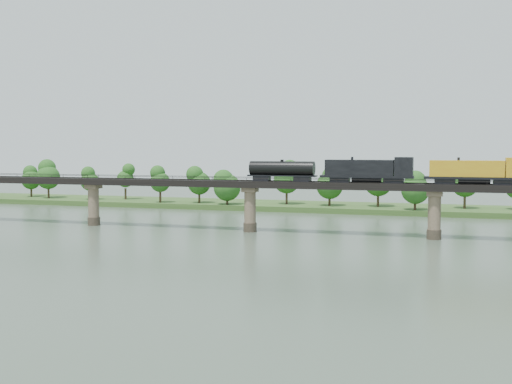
% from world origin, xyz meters
% --- Properties ---
extents(ground, '(400.00, 400.00, 0.00)m').
position_xyz_m(ground, '(0.00, 0.00, 0.00)').
color(ground, '#39493A').
rests_on(ground, ground).
extents(far_bank, '(300.00, 24.00, 1.60)m').
position_xyz_m(far_bank, '(0.00, 85.00, 0.80)').
color(far_bank, '#304F1F').
rests_on(far_bank, ground).
extents(bridge, '(236.00, 30.00, 11.50)m').
position_xyz_m(bridge, '(0.00, 30.00, 5.46)').
color(bridge, '#473A2D').
rests_on(bridge, ground).
extents(bridge_superstructure, '(220.00, 4.90, 0.75)m').
position_xyz_m(bridge_superstructure, '(0.00, 30.00, 11.79)').
color(bridge_superstructure, black).
rests_on(bridge_superstructure, bridge).
extents(far_treeline, '(289.06, 17.54, 13.60)m').
position_xyz_m(far_treeline, '(-8.21, 80.52, 8.83)').
color(far_treeline, '#382619').
rests_on(far_treeline, far_bank).
extents(freight_train, '(79.43, 3.09, 5.47)m').
position_xyz_m(freight_train, '(40.59, 30.00, 14.11)').
color(freight_train, black).
rests_on(freight_train, bridge).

